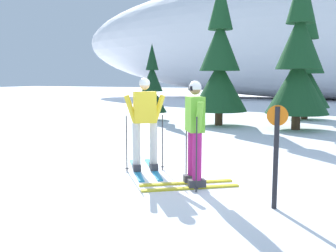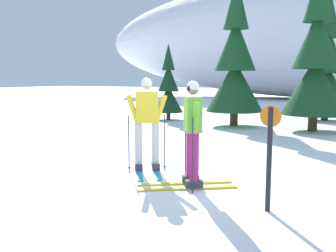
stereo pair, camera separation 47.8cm
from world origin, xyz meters
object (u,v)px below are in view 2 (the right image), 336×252
object	(u,v)px
pine_tree_center_right	(316,62)
pine_tree_center_left	(235,65)
skier_lime_jacket	(192,132)
pine_tree_far_left	(168,88)
skier_yellow_jacket	(147,123)
pine_tree_far_right	(327,68)
trail_marker_post	(269,152)

from	to	relation	value
pine_tree_center_right	pine_tree_center_left	bearing A→B (deg)	177.89
skier_lime_jacket	pine_tree_far_left	xyz separation A→B (m)	(-5.06, 8.74, 0.46)
skier_yellow_jacket	pine_tree_center_right	bearing A→B (deg)	73.87
pine_tree_far_right	trail_marker_post	distance (m)	12.31
skier_yellow_jacket	pine_tree_far_right	world-z (taller)	pine_tree_far_right
pine_tree_center_left	pine_tree_far_right	bearing A→B (deg)	51.41
skier_lime_jacket	trail_marker_post	size ratio (longest dim) A/B	1.22
pine_tree_far_left	pine_tree_far_right	distance (m)	6.76
pine_tree_far_left	pine_tree_center_right	world-z (taller)	pine_tree_center_right
skier_lime_jacket	pine_tree_center_left	world-z (taller)	pine_tree_center_left
pine_tree_far_left	skier_lime_jacket	bearing A→B (deg)	-59.94
skier_yellow_jacket	pine_tree_center_left	xyz separation A→B (m)	(-0.68, 7.50, 1.35)
pine_tree_center_right	pine_tree_far_right	distance (m)	3.70
skier_lime_jacket	trail_marker_post	world-z (taller)	skier_lime_jacket
skier_lime_jacket	pine_tree_far_left	world-z (taller)	pine_tree_far_left
pine_tree_center_left	trail_marker_post	bearing A→B (deg)	-69.24
pine_tree_far_left	pine_tree_far_right	bearing A→B (deg)	25.69
pine_tree_center_right	skier_yellow_jacket	bearing A→B (deg)	-106.13
skier_yellow_jacket	pine_tree_far_right	size ratio (longest dim) A/B	0.34
pine_tree_center_right	trail_marker_post	xyz separation A→B (m)	(0.45, -8.52, -1.52)
pine_tree_far_left	pine_tree_far_right	size ratio (longest dim) A/B	0.62
pine_tree_far_right	skier_yellow_jacket	bearing A→B (deg)	-101.15
skier_lime_jacket	pine_tree_far_right	world-z (taller)	pine_tree_far_right
skier_lime_jacket	pine_tree_center_right	distance (m)	8.13
pine_tree_center_left	pine_tree_center_right	bearing A→B (deg)	-2.11
pine_tree_far_right	trail_marker_post	xyz separation A→B (m)	(0.40, -12.22, -1.40)
pine_tree_center_left	pine_tree_far_left	bearing A→B (deg)	167.79
pine_tree_far_right	skier_lime_jacket	bearing A→B (deg)	-94.84
pine_tree_far_left	trail_marker_post	bearing A→B (deg)	-55.31
pine_tree_center_left	pine_tree_far_right	xyz separation A→B (m)	(2.87, 3.60, -0.08)
pine_tree_far_left	trail_marker_post	xyz separation A→B (m)	(6.44, -9.31, -0.55)
skier_yellow_jacket	pine_tree_far_left	world-z (taller)	pine_tree_far_left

